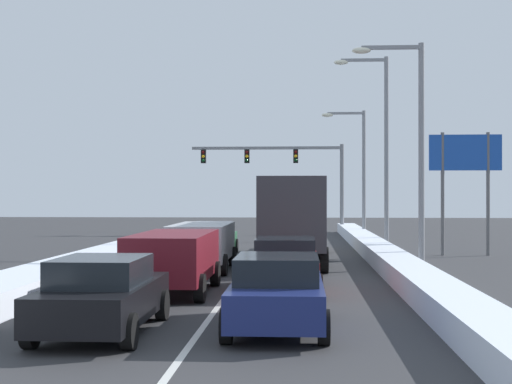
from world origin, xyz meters
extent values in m
plane|color=#333335|center=(0.00, 17.29, 0.00)|extent=(120.00, 120.00, 0.00)
cube|color=silver|center=(0.00, 21.61, 0.00)|extent=(0.14, 47.54, 0.01)
cube|color=silver|center=(5.30, 21.61, 0.32)|extent=(1.22, 47.54, 0.64)
cube|color=silver|center=(-5.30, 21.61, 0.32)|extent=(1.92, 47.54, 0.64)
cube|color=navy|center=(1.54, 6.99, 0.63)|extent=(1.82, 4.50, 0.70)
cube|color=black|center=(1.54, 6.84, 1.23)|extent=(1.64, 2.20, 0.55)
cube|color=red|center=(0.85, 4.79, 0.75)|extent=(0.24, 0.08, 0.14)
cube|color=red|center=(2.23, 4.79, 0.75)|extent=(0.24, 0.08, 0.14)
cylinder|color=black|center=(0.65, 8.54, 0.33)|extent=(0.22, 0.66, 0.66)
cylinder|color=black|center=(2.43, 8.54, 0.33)|extent=(0.22, 0.66, 0.66)
cylinder|color=black|center=(0.65, 5.44, 0.33)|extent=(0.22, 0.66, 0.66)
cylinder|color=black|center=(2.43, 5.44, 0.33)|extent=(0.22, 0.66, 0.66)
cube|color=maroon|center=(1.59, 12.88, 0.63)|extent=(1.82, 4.50, 0.70)
cube|color=black|center=(1.59, 12.73, 1.23)|extent=(1.64, 2.20, 0.55)
cube|color=red|center=(0.90, 10.68, 0.75)|extent=(0.24, 0.08, 0.14)
cube|color=red|center=(2.28, 10.68, 0.75)|extent=(0.24, 0.08, 0.14)
cylinder|color=black|center=(0.70, 14.43, 0.33)|extent=(0.22, 0.66, 0.66)
cylinder|color=black|center=(2.48, 14.43, 0.33)|extent=(0.22, 0.66, 0.66)
cylinder|color=black|center=(0.70, 11.33, 0.33)|extent=(0.22, 0.66, 0.66)
cylinder|color=black|center=(2.48, 11.33, 0.33)|extent=(0.22, 0.66, 0.66)
cube|color=#38383D|center=(1.71, 22.66, 1.56)|extent=(2.35, 2.20, 2.00)
cube|color=#333338|center=(1.71, 19.06, 2.06)|extent=(2.35, 5.00, 2.60)
cylinder|color=black|center=(0.59, 22.96, 0.46)|extent=(0.28, 0.92, 0.92)
cylinder|color=black|center=(2.84, 22.96, 0.46)|extent=(0.28, 0.92, 0.92)
cylinder|color=black|center=(0.59, 17.56, 0.46)|extent=(0.28, 0.92, 0.92)
cylinder|color=black|center=(2.84, 17.56, 0.46)|extent=(0.28, 0.92, 0.92)
cube|color=#937F60|center=(1.94, 27.37, 0.63)|extent=(1.82, 4.50, 0.70)
cube|color=black|center=(1.94, 27.22, 1.23)|extent=(1.64, 2.20, 0.55)
cube|color=red|center=(1.25, 25.17, 0.75)|extent=(0.24, 0.08, 0.14)
cube|color=red|center=(2.63, 25.17, 0.75)|extent=(0.24, 0.08, 0.14)
cylinder|color=black|center=(1.05, 28.92, 0.33)|extent=(0.22, 0.66, 0.66)
cylinder|color=black|center=(2.83, 28.92, 0.33)|extent=(0.22, 0.66, 0.66)
cylinder|color=black|center=(1.05, 25.82, 0.33)|extent=(0.22, 0.66, 0.66)
cylinder|color=black|center=(2.83, 25.82, 0.33)|extent=(0.22, 0.66, 0.66)
cube|color=black|center=(-1.89, 6.38, 0.63)|extent=(1.82, 4.50, 0.70)
cube|color=black|center=(-1.89, 6.23, 1.23)|extent=(1.64, 2.20, 0.55)
cube|color=red|center=(-2.59, 4.18, 0.75)|extent=(0.24, 0.08, 0.14)
cube|color=red|center=(-1.20, 4.18, 0.75)|extent=(0.24, 0.08, 0.14)
cylinder|color=black|center=(-2.78, 7.93, 0.33)|extent=(0.22, 0.66, 0.66)
cylinder|color=black|center=(-1.00, 7.93, 0.33)|extent=(0.22, 0.66, 0.66)
cylinder|color=black|center=(-2.78, 4.83, 0.33)|extent=(0.22, 0.66, 0.66)
cylinder|color=black|center=(-1.00, 4.83, 0.33)|extent=(0.22, 0.66, 0.66)
cube|color=maroon|center=(-1.48, 12.18, 1.04)|extent=(1.95, 4.90, 1.25)
cube|color=black|center=(-1.48, 9.77, 1.32)|extent=(1.56, 0.06, 0.55)
cube|color=red|center=(-2.26, 9.78, 0.94)|extent=(0.20, 0.08, 0.28)
cube|color=red|center=(-0.70, 9.78, 0.94)|extent=(0.20, 0.08, 0.28)
cylinder|color=black|center=(-2.44, 13.88, 0.37)|extent=(0.25, 0.74, 0.74)
cylinder|color=black|center=(-0.53, 13.88, 0.37)|extent=(0.25, 0.74, 0.74)
cylinder|color=black|center=(-2.44, 10.48, 0.37)|extent=(0.25, 0.74, 0.74)
cylinder|color=black|center=(-0.53, 10.48, 0.37)|extent=(0.25, 0.74, 0.74)
cube|color=#B7BABF|center=(-1.53, 18.29, 1.04)|extent=(1.95, 4.90, 1.25)
cube|color=black|center=(-1.53, 15.88, 1.32)|extent=(1.56, 0.06, 0.55)
cube|color=red|center=(-2.31, 15.89, 0.94)|extent=(0.20, 0.08, 0.28)
cube|color=red|center=(-0.75, 15.89, 0.94)|extent=(0.20, 0.08, 0.28)
cylinder|color=black|center=(-2.48, 19.99, 0.37)|extent=(0.25, 0.74, 0.74)
cylinder|color=black|center=(-0.57, 19.99, 0.37)|extent=(0.25, 0.74, 0.74)
cylinder|color=black|center=(-2.48, 16.59, 0.37)|extent=(0.25, 0.74, 0.74)
cylinder|color=black|center=(-0.57, 16.59, 0.37)|extent=(0.25, 0.74, 0.74)
cube|color=#1E5633|center=(-1.90, 24.69, 0.63)|extent=(1.82, 4.50, 0.70)
cube|color=black|center=(-1.90, 24.54, 1.23)|extent=(1.64, 2.20, 0.55)
cube|color=red|center=(-2.59, 22.49, 0.75)|extent=(0.24, 0.08, 0.14)
cube|color=red|center=(-1.21, 22.49, 0.75)|extent=(0.24, 0.08, 0.14)
cylinder|color=black|center=(-2.79, 26.24, 0.33)|extent=(0.22, 0.66, 0.66)
cylinder|color=black|center=(-1.01, 26.24, 0.33)|extent=(0.22, 0.66, 0.66)
cylinder|color=black|center=(-2.79, 23.14, 0.33)|extent=(0.22, 0.66, 0.66)
cylinder|color=black|center=(-1.01, 23.14, 0.33)|extent=(0.22, 0.66, 0.66)
cylinder|color=slate|center=(4.90, 43.22, 3.10)|extent=(0.28, 0.28, 6.20)
cube|color=slate|center=(-0.33, 43.22, 5.95)|extent=(10.46, 0.20, 0.20)
cube|color=black|center=(1.70, 43.22, 5.38)|extent=(0.34, 0.34, 0.95)
sphere|color=#4C0A0A|center=(1.70, 43.03, 5.66)|extent=(0.22, 0.22, 0.22)
sphere|color=#F2AD14|center=(1.70, 43.03, 5.38)|extent=(0.22, 0.22, 0.22)
sphere|color=#0C3819|center=(1.70, 43.03, 5.09)|extent=(0.22, 0.22, 0.22)
cube|color=black|center=(-1.70, 43.22, 5.38)|extent=(0.34, 0.34, 0.95)
sphere|color=#4C0A0A|center=(-1.70, 43.03, 5.66)|extent=(0.22, 0.22, 0.22)
sphere|color=#F2AD14|center=(-1.70, 43.03, 5.38)|extent=(0.22, 0.22, 0.22)
sphere|color=#0C3819|center=(-1.70, 43.03, 5.09)|extent=(0.22, 0.22, 0.22)
cube|color=black|center=(-4.76, 43.22, 5.38)|extent=(0.34, 0.34, 0.95)
sphere|color=#4C0A0A|center=(-4.76, 43.03, 5.66)|extent=(0.22, 0.22, 0.22)
sphere|color=#F2AD14|center=(-4.76, 43.03, 5.38)|extent=(0.22, 0.22, 0.22)
sphere|color=#0C3819|center=(-4.76, 43.03, 5.09)|extent=(0.22, 0.22, 0.22)
cylinder|color=gray|center=(6.47, 19.45, 4.16)|extent=(0.22, 0.22, 8.32)
cube|color=gray|center=(5.37, 19.45, 8.17)|extent=(2.20, 0.14, 0.14)
ellipsoid|color=#EAE5C6|center=(4.27, 19.45, 8.07)|extent=(0.70, 0.36, 0.24)
cylinder|color=gray|center=(6.20, 28.09, 4.72)|extent=(0.22, 0.22, 9.43)
cube|color=gray|center=(5.10, 28.09, 9.28)|extent=(2.20, 0.14, 0.14)
ellipsoid|color=#EAE5C6|center=(4.00, 28.09, 9.18)|extent=(0.70, 0.36, 0.24)
cylinder|color=gray|center=(5.86, 36.73, 3.89)|extent=(0.22, 0.22, 7.78)
cube|color=gray|center=(4.76, 36.73, 7.63)|extent=(2.20, 0.14, 0.14)
ellipsoid|color=#EAE5C6|center=(3.66, 36.73, 7.53)|extent=(0.70, 0.36, 0.24)
cylinder|color=#59595B|center=(8.37, 25.34, 2.75)|extent=(0.16, 0.16, 5.50)
cylinder|color=#59595B|center=(10.37, 25.34, 2.75)|extent=(0.16, 0.16, 5.50)
cube|color=#1947A5|center=(9.37, 25.34, 4.60)|extent=(3.20, 0.12, 1.60)
camera|label=1|loc=(2.00, -7.96, 2.76)|focal=51.63mm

